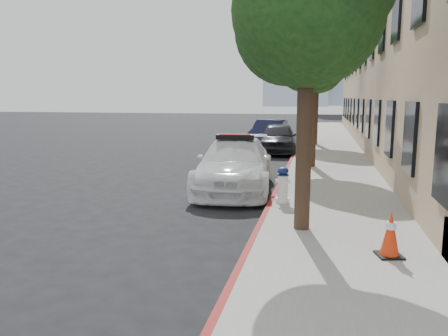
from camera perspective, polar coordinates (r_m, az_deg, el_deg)
ground at (r=11.22m, az=-4.49°, el=-4.68°), size 120.00×120.00×0.00m
sidewalk at (r=20.58m, az=13.49°, el=1.69°), size 3.20×50.00×0.15m
curb_strip at (r=20.61m, az=9.20°, el=1.83°), size 0.12×50.00×0.15m
building at (r=26.21m, az=26.42°, el=13.37°), size 8.00×36.00×10.00m
tower_right at (r=146.80m, az=15.27°, el=16.51°), size 14.00×14.00×44.00m
tree_near at (r=8.55m, az=11.10°, el=19.71°), size 2.92×2.82×5.62m
tree_mid at (r=16.46m, az=11.84°, el=14.17°), size 2.77×2.64×5.43m
tree_far at (r=24.46m, az=12.12°, el=13.02°), size 3.10×3.00×5.81m
police_car at (r=12.81m, az=1.44°, el=0.50°), size 2.57×5.30×1.64m
parked_car_mid at (r=21.44m, az=7.08°, el=3.92°), size 1.98×4.36×1.45m
parked_car_far at (r=24.18m, az=5.97°, el=4.54°), size 1.91×4.52×1.45m
fire_hydrant at (r=10.72m, az=7.68°, el=-2.24°), size 0.37×0.34×0.88m
traffic_cone at (r=7.58m, az=20.91°, el=-8.07°), size 0.47×0.47×0.75m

